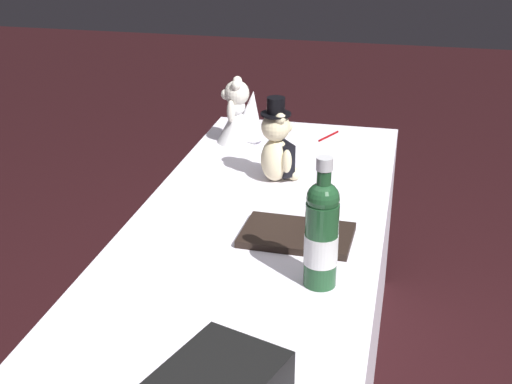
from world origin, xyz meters
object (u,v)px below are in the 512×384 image
(teddy_bear_groom, at_px, (278,147))
(guestbook, at_px, (297,235))
(teddy_bear_bride, at_px, (241,115))
(signing_pen, at_px, (329,136))
(champagne_bottle, at_px, (322,233))

(teddy_bear_groom, distance_m, guestbook, 0.44)
(guestbook, bearing_deg, teddy_bear_groom, -159.60)
(teddy_bear_bride, bearing_deg, signing_pen, 112.09)
(teddy_bear_bride, xyz_separation_m, guestbook, (0.74, 0.34, -0.10))
(champagne_bottle, distance_m, guestbook, 0.28)
(teddy_bear_bride, bearing_deg, champagne_bottle, 24.45)
(teddy_bear_bride, distance_m, signing_pen, 0.36)
(teddy_bear_groom, bearing_deg, champagne_bottle, 20.28)
(signing_pen, distance_m, guestbook, 0.87)
(teddy_bear_groom, height_order, guestbook, teddy_bear_groom)
(teddy_bear_bride, distance_m, champagne_bottle, 1.06)
(teddy_bear_groom, height_order, signing_pen, teddy_bear_groom)
(signing_pen, xyz_separation_m, guestbook, (0.86, 0.02, 0.01))
(teddy_bear_groom, distance_m, signing_pen, 0.49)
(teddy_bear_groom, bearing_deg, teddy_bear_bride, -148.45)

